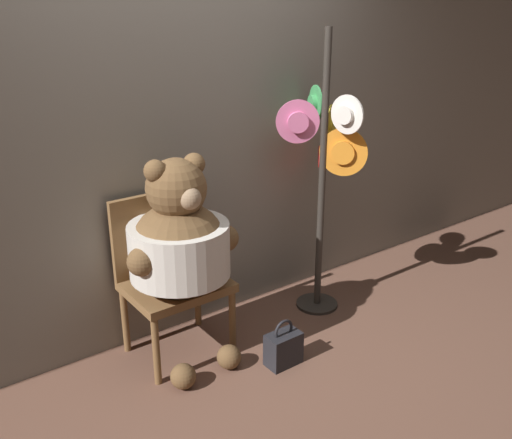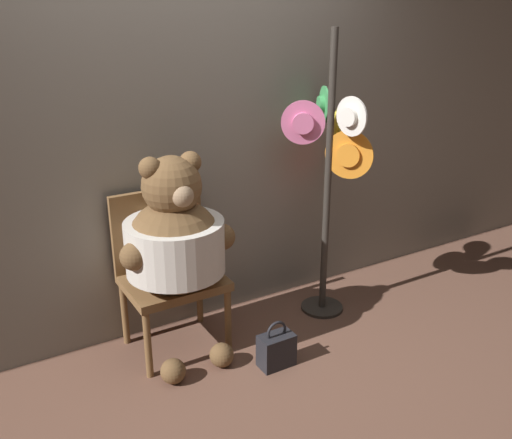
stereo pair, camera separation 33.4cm
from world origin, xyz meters
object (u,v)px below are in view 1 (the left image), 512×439
Objects in this scene: hat_display_rack at (324,160)px; handbag_on_ground at (283,348)px; teddy_bear at (180,244)px; chair at (169,269)px.

hat_display_rack is 6.32× the size of handbag_on_ground.
teddy_bear reaches higher than handbag_on_ground.
hat_display_rack is at bearing 0.75° from teddy_bear.
chair is 0.26m from teddy_bear.
hat_display_rack is at bearing 32.39° from handbag_on_ground.
handbag_on_ground is (0.42, -0.39, -0.61)m from teddy_bear.
hat_display_rack is at bearing -7.67° from chair.
teddy_bear is 1.09m from hat_display_rack.
teddy_bear is at bearing -92.42° from chair.
chair is 0.52× the size of hat_display_rack.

